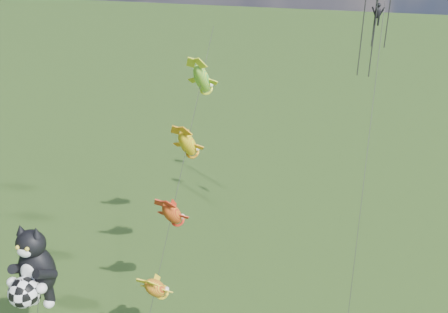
# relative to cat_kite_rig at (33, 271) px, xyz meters

# --- Properties ---
(cat_kite_rig) EXTENTS (2.27, 3.99, 11.42)m
(cat_kite_rig) POSITION_rel_cat_kite_rig_xyz_m (0.00, 0.00, 0.00)
(cat_kite_rig) COLOR brown
(cat_kite_rig) RESTS_ON ground
(fish_windsock_rig) EXTENTS (1.24, 15.97, 18.73)m
(fish_windsock_rig) POSITION_rel_cat_kite_rig_xyz_m (4.83, 8.74, 1.66)
(fish_windsock_rig) COLOR brown
(fish_windsock_rig) RESTS_ON ground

